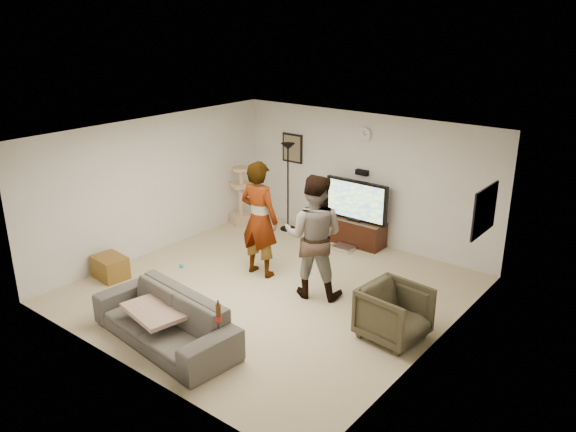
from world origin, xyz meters
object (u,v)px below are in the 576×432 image
Objects in this scene: tv_stand at (355,232)px; floor_lamp at (288,188)px; sofa at (164,320)px; person_right at (314,236)px; tv at (356,200)px; armchair at (394,313)px; cat_tree at (241,195)px; beer_bottle at (218,313)px; side_table at (110,267)px; person_left at (259,219)px.

floor_lamp is at bearing -172.37° from tv_stand.
person_right is at bearing 78.34° from sofa.
tv_stand is 0.90× the size of tv.
cat_tree is at bearing 72.37° from armchair.
floor_lamp reaches higher than tv_stand.
beer_bottle reaches higher than sofa.
person_right is 3.52m from side_table.
person_right is 0.86× the size of sofa.
person_right reaches higher than side_table.
person_left reaches higher than side_table.
side_table is (-4.64, -1.26, -0.19)m from armchair.
tv_stand is 0.59× the size of person_left.
cat_tree is at bearing -50.69° from person_right.
tv is at bearing 57.89° from side_table.
sofa is 3.99× the size of side_table.
armchair is 1.46× the size of side_table.
tv_stand is 2.40m from person_right.
tv reaches higher than sofa.
floor_lamp is 0.92× the size of person_right.
floor_lamp is 4.45m from armchair.
person_left reaches higher than tv_stand.
cat_tree reaches higher than armchair.
person_left is 0.87× the size of sofa.
tv_stand is at bearing 46.58° from armchair.
armchair is (2.77, -0.42, -0.61)m from person_left.
tv is 3.45m from armchair.
floor_lamp is 1.08m from cat_tree.
armchair is (4.70, -2.04, -0.25)m from cat_tree.
cat_tree is at bearing 125.90° from sofa.
person_left is 3.47× the size of side_table.
person_right is (0.60, -2.21, 0.11)m from tv.
side_table is at bearing -122.11° from tv_stand.
tv is 0.66× the size of person_right.
cat_tree is 3.51m from person_right.
beer_bottle is at bearing -61.31° from floor_lamp.
floor_lamp reaches higher than cat_tree.
cat_tree is 2.54m from person_left.
side_table is (-2.27, 0.73, -0.14)m from sofa.
beer_bottle reaches higher than side_table.
person_right is at bearing -74.68° from tv_stand.
cat_tree reaches higher than side_table.
tv_stand is 3.41m from armchair.
tv_stand is 0.63m from tv.
armchair is at bearing 168.57° from person_left.
cat_tree is at bearing -160.58° from floor_lamp.
floor_lamp is at bearing -66.97° from person_left.
floor_lamp is at bearing 112.97° from sofa.
tv is 5.22× the size of beer_bottle.
person_left is 2.87m from armchair.
cat_tree is 3.33m from side_table.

